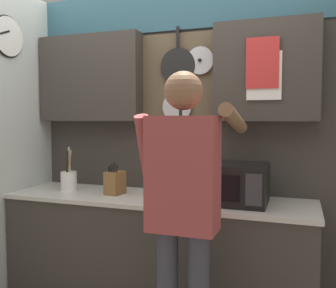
{
  "coord_description": "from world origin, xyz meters",
  "views": [
    {
      "loc": [
        0.99,
        -2.54,
        1.46
      ],
      "look_at": [
        0.02,
        0.19,
        1.27
      ],
      "focal_mm": 40.0,
      "sensor_mm": 36.0,
      "label": 1
    }
  ],
  "objects_px": {
    "utensil_crock": "(69,180)",
    "person": "(184,197)",
    "knife_block": "(115,183)",
    "microwave": "(233,183)"
  },
  "relations": [
    {
      "from": "utensil_crock",
      "to": "knife_block",
      "type": "bearing_deg",
      "value": 0.04
    },
    {
      "from": "microwave",
      "to": "knife_block",
      "type": "xyz_separation_m",
      "value": [
        -0.9,
        0.0,
        -0.05
      ]
    },
    {
      "from": "knife_block",
      "to": "utensil_crock",
      "type": "height_order",
      "value": "utensil_crock"
    },
    {
      "from": "knife_block",
      "to": "utensil_crock",
      "type": "xyz_separation_m",
      "value": [
        -0.41,
        -0.0,
        -0.0
      ]
    },
    {
      "from": "utensil_crock",
      "to": "person",
      "type": "xyz_separation_m",
      "value": [
        1.14,
        -0.57,
        0.05
      ]
    },
    {
      "from": "knife_block",
      "to": "person",
      "type": "bearing_deg",
      "value": -38.15
    },
    {
      "from": "microwave",
      "to": "person",
      "type": "bearing_deg",
      "value": -107.19
    },
    {
      "from": "microwave",
      "to": "utensil_crock",
      "type": "relative_size",
      "value": 1.31
    },
    {
      "from": "utensil_crock",
      "to": "person",
      "type": "height_order",
      "value": "person"
    },
    {
      "from": "person",
      "to": "microwave",
      "type": "bearing_deg",
      "value": 72.81
    }
  ]
}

